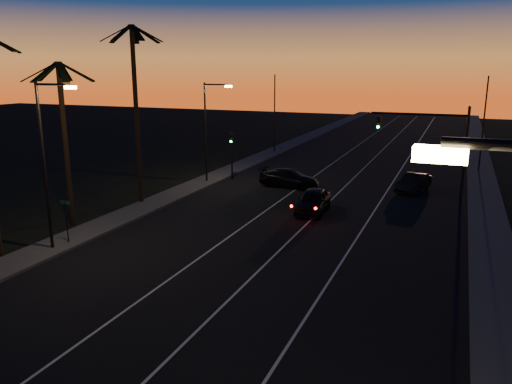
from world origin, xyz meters
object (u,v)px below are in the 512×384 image
at_px(signal_mast, 433,135).
at_px(right_car, 413,183).
at_px(lead_car, 313,201).
at_px(cross_car, 289,178).

distance_m(signal_mast, right_car, 4.47).
distance_m(lead_car, right_car, 10.55).
xyz_separation_m(right_car, cross_car, (-9.77, -2.25, 0.03)).
relative_size(lead_car, cross_car, 1.01).
xyz_separation_m(lead_car, cross_car, (-3.94, 6.53, -0.05)).
distance_m(signal_mast, cross_car, 11.74).
bearing_deg(right_car, signal_mast, -48.82).
bearing_deg(right_car, cross_car, -167.01).
height_order(lead_car, right_car, lead_car).
bearing_deg(cross_car, signal_mast, 4.47).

